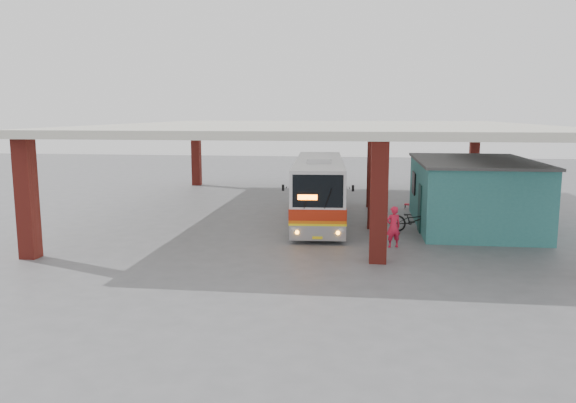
% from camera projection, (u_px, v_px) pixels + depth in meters
% --- Properties ---
extents(ground, '(90.00, 90.00, 0.00)m').
position_uv_depth(ground, '(302.00, 241.00, 23.14)').
color(ground, '#515154').
rests_on(ground, ground).
extents(brick_columns, '(20.10, 21.60, 4.35)m').
position_uv_depth(brick_columns, '(342.00, 176.00, 27.51)').
color(brick_columns, maroon).
rests_on(brick_columns, ground).
extents(canopy_roof, '(21.00, 23.00, 0.30)m').
position_uv_depth(canopy_roof, '(325.00, 127.00, 28.73)').
color(canopy_roof, beige).
rests_on(canopy_roof, brick_columns).
extents(shop_building, '(5.20, 8.20, 3.11)m').
position_uv_depth(shop_building, '(473.00, 193.00, 25.85)').
color(shop_building, '#2D7271').
rests_on(shop_building, ground).
extents(coach_bus, '(3.00, 11.02, 3.17)m').
position_uv_depth(coach_bus, '(319.00, 188.00, 27.39)').
color(coach_bus, silver).
rests_on(coach_bus, ground).
extents(motorcycle, '(2.25, 1.53, 1.12)m').
position_uv_depth(motorcycle, '(414.00, 220.00, 24.57)').
color(motorcycle, black).
rests_on(motorcycle, ground).
extents(pedestrian, '(0.70, 0.58, 1.63)m').
position_uv_depth(pedestrian, '(393.00, 227.00, 21.90)').
color(pedestrian, red).
rests_on(pedestrian, ground).
extents(red_chair, '(0.48, 0.48, 0.78)m').
position_uv_depth(red_chair, '(410.00, 202.00, 30.88)').
color(red_chair, red).
rests_on(red_chair, ground).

